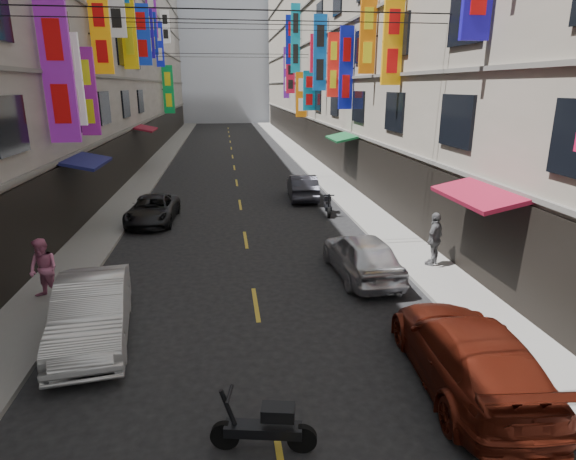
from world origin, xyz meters
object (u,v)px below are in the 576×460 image
object	(u,v)px
car_left_mid	(92,311)
pedestrian_lfar	(44,269)
pedestrian_rfar	(435,239)
car_right_mid	(362,255)
car_right_near	(467,353)
scooter_far_right	(328,205)
car_left_far	(153,210)
car_right_far	(302,187)
scooter_crossing	(265,427)

from	to	relation	value
car_left_mid	pedestrian_lfar	size ratio (longest dim) A/B	2.57
pedestrian_rfar	car_right_mid	bearing A→B (deg)	-35.14
car_right_near	pedestrian_rfar	world-z (taller)	pedestrian_rfar
scooter_far_right	car_right_near	bearing A→B (deg)	96.75
car_left_mid	car_right_near	bearing A→B (deg)	-28.30
car_left_far	pedestrian_rfar	size ratio (longest dim) A/B	2.35
pedestrian_lfar	scooter_far_right	bearing A→B (deg)	72.07
scooter_far_right	car_right_near	distance (m)	13.93
car_right_far	pedestrian_rfar	distance (m)	11.18
car_left_mid	car_left_far	xyz separation A→B (m)	(0.00, 10.60, -0.16)
car_right_far	pedestrian_rfar	size ratio (longest dim) A/B	2.25
scooter_crossing	car_right_mid	xyz separation A→B (m)	(3.74, 7.33, 0.28)
scooter_far_right	car_right_mid	bearing A→B (deg)	92.91
scooter_far_right	pedestrian_lfar	xyz separation A→B (m)	(-9.95, -8.66, 0.56)
car_right_near	scooter_far_right	bearing A→B (deg)	-85.96
car_left_mid	pedestrian_lfar	distance (m)	2.99
car_right_mid	pedestrian_lfar	bearing A→B (deg)	1.63
scooter_crossing	pedestrian_rfar	world-z (taller)	pedestrian_rfar
car_right_mid	pedestrian_rfar	xyz separation A→B (m)	(2.62, 0.44, 0.30)
scooter_crossing	car_right_mid	distance (m)	8.23
car_left_far	car_right_far	world-z (taller)	car_right_far
scooter_far_right	car_right_far	distance (m)	3.43
scooter_far_right	car_right_mid	world-z (taller)	car_right_mid
scooter_far_right	pedestrian_rfar	world-z (taller)	pedestrian_rfar
car_right_mid	pedestrian_rfar	distance (m)	2.67
car_right_mid	car_right_far	xyz separation A→B (m)	(-0.09, 11.27, -0.06)
car_left_mid	pedestrian_rfar	distance (m)	10.73
car_right_far	car_left_mid	bearing A→B (deg)	66.12
scooter_crossing	pedestrian_lfar	xyz separation A→B (m)	(-5.62, 6.58, 0.56)
scooter_crossing	car_right_near	bearing A→B (deg)	-61.64
scooter_crossing	car_right_near	world-z (taller)	car_right_near
car_right_near	car_right_mid	size ratio (longest dim) A/B	1.19
car_right_near	pedestrian_lfar	xyz separation A→B (m)	(-9.84, 5.27, 0.27)
pedestrian_lfar	scooter_crossing	bearing A→B (deg)	-18.45
car_left_far	car_right_far	xyz separation A→B (m)	(7.43, 3.76, 0.08)
car_left_mid	pedestrian_lfar	world-z (taller)	pedestrian_lfar
scooter_crossing	car_right_mid	bearing A→B (deg)	-15.89
car_right_mid	pedestrian_lfar	world-z (taller)	pedestrian_lfar
car_left_far	pedestrian_lfar	size ratio (longest dim) A/B	2.41
pedestrian_lfar	pedestrian_rfar	size ratio (longest dim) A/B	0.98
car_left_mid	car_left_far	world-z (taller)	car_left_mid
pedestrian_rfar	pedestrian_lfar	bearing A→B (deg)	-38.92
car_right_mid	car_left_far	bearing A→B (deg)	-47.93
scooter_crossing	car_right_far	size ratio (longest dim) A/B	0.44
scooter_far_right	car_right_near	xyz separation A→B (m)	(-0.11, -13.93, 0.29)
scooter_far_right	car_right_far	bearing A→B (deg)	-71.36
car_right_near	pedestrian_lfar	bearing A→B (deg)	-23.68
scooter_crossing	pedestrian_lfar	world-z (taller)	pedestrian_lfar
scooter_far_right	pedestrian_lfar	size ratio (longest dim) A/B	1.02
scooter_crossing	scooter_far_right	xyz separation A→B (m)	(4.33, 15.24, 0.00)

